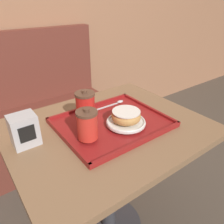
{
  "coord_description": "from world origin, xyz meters",
  "views": [
    {
      "loc": [
        -0.47,
        -0.67,
        1.22
      ],
      "look_at": [
        0.02,
        -0.0,
        0.77
      ],
      "focal_mm": 35.0,
      "sensor_mm": 36.0,
      "label": 1
    }
  ],
  "objects_px": {
    "coffee_cup_front": "(87,125)",
    "donut_chocolate_glazed": "(126,116)",
    "napkin_dispenser": "(24,130)",
    "coffee_cup_rear": "(86,108)",
    "spoon": "(116,103)"
  },
  "relations": [
    {
      "from": "donut_chocolate_glazed",
      "to": "napkin_dispenser",
      "type": "distance_m",
      "value": 0.41
    },
    {
      "from": "spoon",
      "to": "donut_chocolate_glazed",
      "type": "bearing_deg",
      "value": -113.92
    },
    {
      "from": "coffee_cup_front",
      "to": "napkin_dispenser",
      "type": "relative_size",
      "value": 1.01
    },
    {
      "from": "coffee_cup_rear",
      "to": "donut_chocolate_glazed",
      "type": "xyz_separation_m",
      "value": [
        0.13,
        -0.11,
        -0.03
      ]
    },
    {
      "from": "coffee_cup_front",
      "to": "donut_chocolate_glazed",
      "type": "xyz_separation_m",
      "value": [
        0.19,
        -0.01,
        -0.02
      ]
    },
    {
      "from": "napkin_dispenser",
      "to": "coffee_cup_rear",
      "type": "bearing_deg",
      "value": -7.5
    },
    {
      "from": "coffee_cup_rear",
      "to": "napkin_dispenser",
      "type": "distance_m",
      "value": 0.25
    },
    {
      "from": "donut_chocolate_glazed",
      "to": "napkin_dispenser",
      "type": "bearing_deg",
      "value": 159.83
    },
    {
      "from": "coffee_cup_front",
      "to": "donut_chocolate_glazed",
      "type": "distance_m",
      "value": 0.19
    },
    {
      "from": "spoon",
      "to": "coffee_cup_front",
      "type": "bearing_deg",
      "value": -146.98
    },
    {
      "from": "coffee_cup_rear",
      "to": "napkin_dispenser",
      "type": "relative_size",
      "value": 1.21
    },
    {
      "from": "coffee_cup_front",
      "to": "spoon",
      "type": "xyz_separation_m",
      "value": [
        0.26,
        0.17,
        -0.05
      ]
    },
    {
      "from": "coffee_cup_rear",
      "to": "coffee_cup_front",
      "type": "bearing_deg",
      "value": -117.21
    },
    {
      "from": "spoon",
      "to": "napkin_dispenser",
      "type": "bearing_deg",
      "value": -175.38
    },
    {
      "from": "coffee_cup_front",
      "to": "spoon",
      "type": "bearing_deg",
      "value": 32.73
    }
  ]
}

